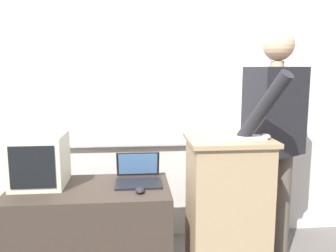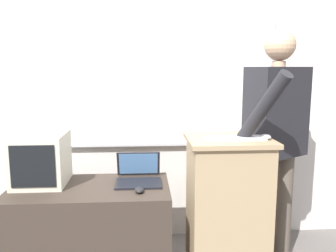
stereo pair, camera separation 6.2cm
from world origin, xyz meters
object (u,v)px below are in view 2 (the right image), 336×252
Objects in this scene: side_desk at (91,234)px; person_presenter at (276,132)px; wireless_keyboard at (236,138)px; lectern_podium at (227,210)px; laptop at (138,174)px; crt_monitor at (41,159)px; computer_mouse_by_laptop at (139,190)px; computer_mouse_by_keyboard at (266,137)px.

person_presenter reaches higher than side_desk.
lectern_podium is at bearing 115.40° from wireless_keyboard.
laptop is 0.82× the size of wireless_keyboard.
wireless_keyboard is (-0.35, -0.21, 0.00)m from person_presenter.
computer_mouse_by_laptop is at bearing -18.15° from crt_monitor.
computer_mouse_by_keyboard is at bearing -7.85° from crt_monitor.
computer_mouse_by_laptop is 1.00× the size of computer_mouse_by_keyboard.
laptop is at bearing 165.82° from computer_mouse_by_keyboard.
crt_monitor reaches higher than computer_mouse_by_laptop.
person_presenter is 5.53× the size of laptop.
wireless_keyboard is 3.91× the size of computer_mouse_by_laptop.
side_desk is at bearing 154.92° from person_presenter.
person_presenter is at bearing 31.34° from wireless_keyboard.
wireless_keyboard is 0.20m from computer_mouse_by_keyboard.
computer_mouse_by_laptop is (-0.99, -0.23, -0.33)m from person_presenter.
crt_monitor is at bearing 171.05° from wireless_keyboard.
crt_monitor is at bearing 165.60° from side_desk.
crt_monitor reaches higher than side_desk.
side_desk is 1.21m from wireless_keyboard.
side_desk is 10.92× the size of computer_mouse_by_laptop.
lectern_podium is at bearing 164.67° from computer_mouse_by_keyboard.
wireless_keyboard is (0.03, -0.06, 0.52)m from lectern_podium.
lectern_podium is 10.32× the size of computer_mouse_by_keyboard.
computer_mouse_by_keyboard reaches higher than lectern_podium.
laptop is at bearing 15.33° from side_desk.
wireless_keyboard is (0.64, -0.21, 0.30)m from laptop.
person_presenter is at bearing 4.07° from side_desk.
computer_mouse_by_keyboard is at bearing -0.60° from wireless_keyboard.
computer_mouse_by_keyboard reaches higher than computer_mouse_by_laptop.
computer_mouse_by_keyboard is at bearing 0.99° from computer_mouse_by_laptop.
laptop is at bearing 161.78° from wireless_keyboard.
person_presenter is (0.38, 0.15, 0.52)m from lectern_podium.
wireless_keyboard is at bearing 1.50° from computer_mouse_by_laptop.
person_presenter is 1.68m from crt_monitor.
side_desk is 0.63m from crt_monitor.
wireless_keyboard is (0.98, -0.12, 0.70)m from side_desk.
computer_mouse_by_keyboard is 1.55m from crt_monitor.
wireless_keyboard reaches higher than computer_mouse_by_laptop.
lectern_podium is 2.64× the size of wireless_keyboard.
person_presenter is at bearing 13.18° from computer_mouse_by_laptop.
computer_mouse_by_laptop is at bearing 164.02° from person_presenter.
wireless_keyboard reaches higher than laptop.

